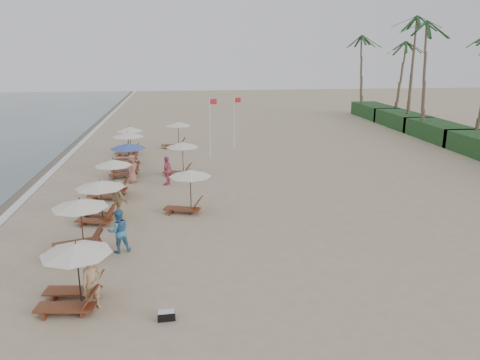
{
  "coord_description": "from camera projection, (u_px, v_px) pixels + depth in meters",
  "views": [
    {
      "loc": [
        -2.12,
        -18.69,
        8.22
      ],
      "look_at": [
        1.0,
        5.74,
        1.3
      ],
      "focal_mm": 34.79,
      "sensor_mm": 36.0,
      "label": 1
    }
  ],
  "objects": [
    {
      "name": "lounger_station_3",
      "position": [
        109.0,
        180.0,
        26.71
      ],
      "size": [
        2.64,
        2.23,
        2.2
      ],
      "color": "brown",
      "rests_on": "ground"
    },
    {
      "name": "ground",
      "position": [
        234.0,
        244.0,
        20.33
      ],
      "size": [
        160.0,
        160.0,
        0.0
      ],
      "primitive_type": "plane",
      "color": "tan",
      "rests_on": "ground"
    },
    {
      "name": "beachgoer_mid_b",
      "position": [
        119.0,
        197.0,
        24.01
      ],
      "size": [
        1.3,
        1.25,
        1.77
      ],
      "primitive_type": "imported",
      "rotation": [
        0.0,
        0.0,
        2.42
      ],
      "color": "olive",
      "rests_on": "ground"
    },
    {
      "name": "inland_station_2",
      "position": [
        176.0,
        132.0,
        40.11
      ],
      "size": [
        2.7,
        2.24,
        2.22
      ],
      "color": "brown",
      "rests_on": "ground"
    },
    {
      "name": "beachgoer_mid_a",
      "position": [
        119.0,
        231.0,
        19.37
      ],
      "size": [
        1.07,
        0.94,
        1.87
      ],
      "primitive_type": "imported",
      "rotation": [
        0.0,
        0.0,
        3.43
      ],
      "color": "teal",
      "rests_on": "ground"
    },
    {
      "name": "foam_line",
      "position": [
        34.0,
        188.0,
        28.51
      ],
      "size": [
        0.5,
        140.0,
        0.02
      ],
      "primitive_type": "cube",
      "color": "white",
      "rests_on": "ground"
    },
    {
      "name": "lounger_station_4",
      "position": [
        126.0,
        158.0,
        31.08
      ],
      "size": [
        2.65,
        2.44,
        2.23
      ],
      "color": "brown",
      "rests_on": "ground"
    },
    {
      "name": "beachgoer_far_b",
      "position": [
        132.0,
        169.0,
        29.53
      ],
      "size": [
        0.9,
        1.06,
        1.83
      ],
      "primitive_type": "imported",
      "rotation": [
        0.0,
        0.0,
        1.13
      ],
      "color": "#9D6555",
      "rests_on": "ground"
    },
    {
      "name": "flag_pole_far",
      "position": [
        235.0,
        119.0,
        39.33
      ],
      "size": [
        0.6,
        0.08,
        4.55
      ],
      "color": "silver",
      "rests_on": "ground"
    },
    {
      "name": "beachgoer_near",
      "position": [
        92.0,
        284.0,
        15.06
      ],
      "size": [
        0.8,
        0.72,
        1.82
      ],
      "primitive_type": "imported",
      "rotation": [
        0.0,
        0.0,
        0.55
      ],
      "color": "tan",
      "rests_on": "ground"
    },
    {
      "name": "inland_station_0",
      "position": [
        187.0,
        186.0,
        24.08
      ],
      "size": [
        2.66,
        2.24,
        2.22
      ],
      "color": "brown",
      "rests_on": "ground"
    },
    {
      "name": "lounger_station_1",
      "position": [
        76.0,
        228.0,
        19.09
      ],
      "size": [
        2.68,
        2.41,
        2.39
      ],
      "color": "brown",
      "rests_on": "ground"
    },
    {
      "name": "lounger_station_2",
      "position": [
        98.0,
        198.0,
        22.74
      ],
      "size": [
        2.53,
        2.4,
        2.09
      ],
      "color": "brown",
      "rests_on": "ground"
    },
    {
      "name": "flag_pole_near",
      "position": [
        210.0,
        125.0,
        35.74
      ],
      "size": [
        0.6,
        0.08,
        4.82
      ],
      "color": "silver",
      "rests_on": "ground"
    },
    {
      "name": "lounger_station_5",
      "position": [
        126.0,
        147.0,
        34.4
      ],
      "size": [
        2.56,
        2.33,
        2.39
      ],
      "color": "brown",
      "rests_on": "ground"
    },
    {
      "name": "lounger_station_6",
      "position": [
        128.0,
        140.0,
        37.42
      ],
      "size": [
        2.38,
        2.11,
        2.28
      ],
      "color": "brown",
      "rests_on": "ground"
    },
    {
      "name": "beachgoer_far_a",
      "position": [
        167.0,
        171.0,
        29.1
      ],
      "size": [
        0.79,
        1.16,
        1.83
      ],
      "primitive_type": "imported",
      "rotation": [
        0.0,
        0.0,
        4.36
      ],
      "color": "#D25479",
      "rests_on": "ground"
    },
    {
      "name": "lounger_station_0",
      "position": [
        72.0,
        274.0,
        15.19
      ],
      "size": [
        2.59,
        2.31,
        2.21
      ],
      "color": "brown",
      "rests_on": "ground"
    },
    {
      "name": "duffel_bag",
      "position": [
        166.0,
        315.0,
        14.63
      ],
      "size": [
        0.56,
        0.3,
        0.31
      ],
      "color": "black",
      "rests_on": "ground"
    },
    {
      "name": "inland_station_1",
      "position": [
        180.0,
        154.0,
        31.32
      ],
      "size": [
        2.6,
        2.24,
        2.22
      ],
      "color": "brown",
      "rests_on": "ground"
    },
    {
      "name": "wet_sand_band",
      "position": [
        12.0,
        189.0,
        28.36
      ],
      "size": [
        3.2,
        140.0,
        0.01
      ],
      "primitive_type": "cube",
      "color": "#6B5E4C",
      "rests_on": "ground"
    }
  ]
}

